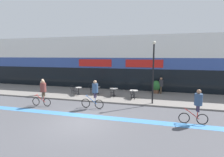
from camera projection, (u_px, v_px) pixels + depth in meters
name	position (u px, v px, depth m)	size (l,w,h in m)	color
ground_plane	(81.00, 123.00, 10.40)	(120.00, 120.00, 0.00)	#4C4C51
sidewalk_slab	(112.00, 95.00, 17.33)	(40.00, 5.50, 0.12)	slate
storefront_facade	(122.00, 63.00, 21.45)	(40.00, 4.06, 6.17)	silver
bike_lane_stripe	(88.00, 116.00, 11.52)	(36.00, 0.70, 0.01)	#3D7AB7
bistro_table_0	(78.00, 89.00, 17.26)	(0.63, 0.63, 0.73)	black
bistro_table_1	(97.00, 89.00, 17.69)	(0.66, 0.66, 0.70)	black
bistro_table_2	(114.00, 90.00, 16.76)	(0.78, 0.78, 0.74)	black
bistro_table_3	(134.00, 92.00, 15.91)	(0.77, 0.77, 0.71)	black
cafe_chair_0_near	(76.00, 91.00, 16.66)	(0.40, 0.58, 0.90)	black
cafe_chair_0_side	(73.00, 89.00, 17.43)	(0.58, 0.41, 0.90)	black
cafe_chair_1_near	(95.00, 90.00, 17.09)	(0.45, 0.60, 0.90)	black
cafe_chair_1_side	(91.00, 88.00, 17.84)	(0.59, 0.43, 0.90)	black
cafe_chair_2_near	(112.00, 92.00, 16.16)	(0.44, 0.59, 0.90)	black
cafe_chair_3_near	(133.00, 94.00, 15.32)	(0.42, 0.58, 0.90)	black
planter_pot	(156.00, 86.00, 17.92)	(0.87, 0.87, 1.31)	brown
lamp_post	(153.00, 68.00, 13.78)	(0.26, 0.26, 4.97)	black
cyclist_0	(43.00, 90.00, 13.68)	(1.64, 0.49, 2.10)	black
cyclist_1	(197.00, 104.00, 10.03)	(1.63, 0.50, 2.06)	black
cyclist_2	(94.00, 92.00, 13.06)	(1.80, 0.48, 2.16)	black
pedestrian_near_end	(43.00, 85.00, 17.09)	(0.49, 0.49, 1.59)	#382D47
pedestrian_far_end	(161.00, 84.00, 17.68)	(0.53, 0.53, 1.65)	#4C3D2D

